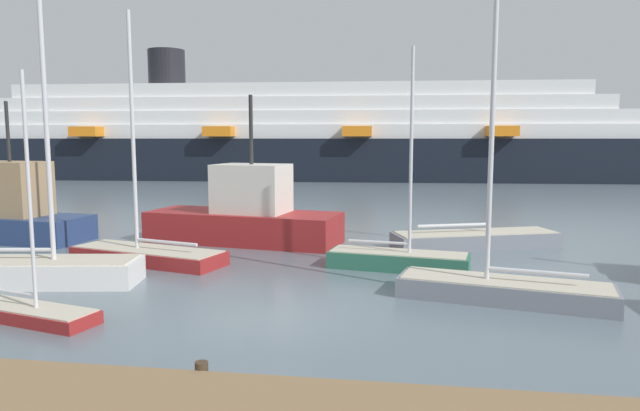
# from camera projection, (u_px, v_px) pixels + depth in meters

# --- Properties ---
(ground_plane) EXTENTS (600.00, 600.00, 0.00)m
(ground_plane) POSITION_uv_depth(u_px,v_px,m) (263.00, 320.00, 14.68)
(ground_plane) COLOR slate
(sailboat_0) EXTENTS (5.18, 2.25, 7.86)m
(sailboat_0) POSITION_uv_depth(u_px,v_px,m) (398.00, 258.00, 20.35)
(sailboat_0) COLOR #2D6B51
(sailboat_0) RESTS_ON ground_plane
(sailboat_1) EXTENTS (6.26, 3.00, 8.91)m
(sailboat_1) POSITION_uv_depth(u_px,v_px,m) (503.00, 286.00, 16.39)
(sailboat_1) COLOR gray
(sailboat_1) RESTS_ON ground_plane
(sailboat_2) EXTENTS (4.21, 2.08, 6.38)m
(sailboat_2) POSITION_uv_depth(u_px,v_px,m) (28.00, 309.00, 14.68)
(sailboat_2) COLOR maroon
(sailboat_2) RESTS_ON ground_plane
(sailboat_4) EXTENTS (7.38, 4.12, 11.98)m
(sailboat_4) POSITION_uv_depth(u_px,v_px,m) (476.00, 235.00, 24.35)
(sailboat_4) COLOR gray
(sailboat_4) RESTS_ON ground_plane
(sailboat_5) EXTENTS (6.42, 3.43, 9.36)m
(sailboat_5) POSITION_uv_depth(u_px,v_px,m) (147.00, 252.00, 21.44)
(sailboat_5) COLOR maroon
(sailboat_5) RESTS_ON ground_plane
(sailboat_6) EXTENTS (6.55, 2.77, 11.21)m
(sailboat_6) POSITION_uv_depth(u_px,v_px,m) (39.00, 268.00, 18.20)
(sailboat_6) COLOR white
(sailboat_6) RESTS_ON ground_plane
(fishing_boat_0) EXTENTS (8.07, 3.66, 6.36)m
(fishing_boat_0) POSITION_uv_depth(u_px,v_px,m) (9.00, 212.00, 26.13)
(fishing_boat_0) COLOR navy
(fishing_boat_0) RESTS_ON ground_plane
(fishing_boat_2) EXTENTS (9.09, 4.35, 6.60)m
(fishing_boat_2) POSITION_uv_depth(u_px,v_px,m) (246.00, 215.00, 25.53)
(fishing_boat_2) COLOR maroon
(fishing_boat_2) RESTS_ON ground_plane
(cruise_ship) EXTENTS (85.10, 16.75, 14.97)m
(cruise_ship) POSITION_uv_depth(u_px,v_px,m) (294.00, 137.00, 65.95)
(cruise_ship) COLOR black
(cruise_ship) RESTS_ON ground_plane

